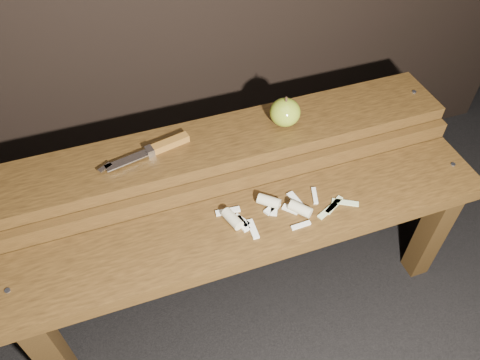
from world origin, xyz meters
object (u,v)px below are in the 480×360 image
object	(u,v)px
bench_front_tier	(256,240)
bench_rear_tier	(227,162)
knife	(159,147)
apple	(285,112)

from	to	relation	value
bench_front_tier	bench_rear_tier	bearing A→B (deg)	90.00
bench_rear_tier	knife	distance (m)	0.20
bench_front_tier	knife	distance (m)	0.33
bench_rear_tier	knife	size ratio (longest dim) A/B	5.12
bench_rear_tier	apple	xyz separation A→B (m)	(0.16, 0.00, 0.12)
bench_rear_tier	knife	world-z (taller)	knife
bench_front_tier	bench_rear_tier	size ratio (longest dim) A/B	1.00
bench_front_tier	knife	xyz separation A→B (m)	(-0.17, 0.24, 0.16)
apple	knife	distance (m)	0.33
knife	bench_rear_tier	bearing A→B (deg)	-4.00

